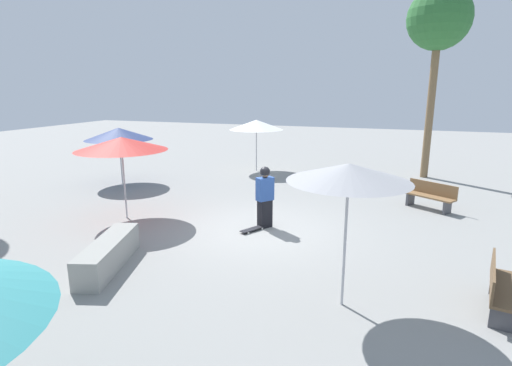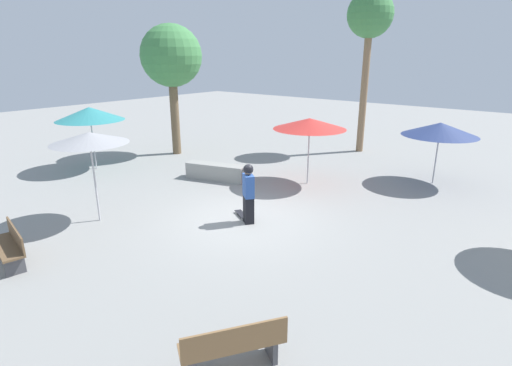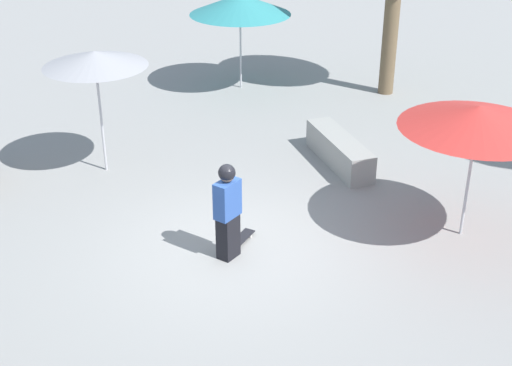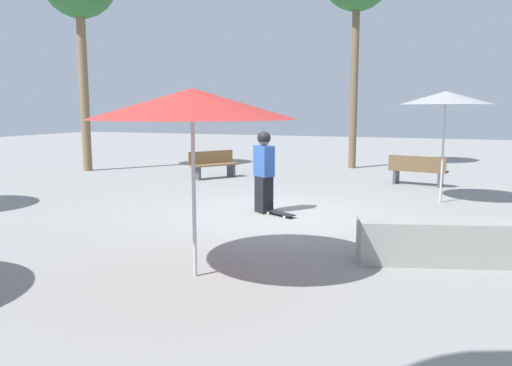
# 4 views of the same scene
# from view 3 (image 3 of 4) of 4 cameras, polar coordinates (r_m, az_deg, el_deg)

# --- Properties ---
(ground_plane) EXTENTS (60.00, 60.00, 0.00)m
(ground_plane) POSITION_cam_3_polar(r_m,az_deg,el_deg) (12.30, -1.96, -5.20)
(ground_plane) COLOR gray
(skater_main) EXTENTS (0.51, 0.48, 1.71)m
(skater_main) POSITION_cam_3_polar(r_m,az_deg,el_deg) (11.61, -2.29, -2.04)
(skater_main) COLOR black
(skater_main) RESTS_ON ground_plane
(skateboard) EXTENTS (0.80, 0.57, 0.07)m
(skateboard) POSITION_cam_3_polar(r_m,az_deg,el_deg) (12.40, -1.32, -4.60)
(skateboard) COLOR black
(skateboard) RESTS_ON ground_plane
(concrete_ledge) EXTENTS (2.38, 1.21, 0.61)m
(concrete_ledge) POSITION_cam_3_polar(r_m,az_deg,el_deg) (15.24, 6.68, 2.59)
(concrete_ledge) COLOR gray
(concrete_ledge) RESTS_ON ground_plane
(shade_umbrella_grey) EXTENTS (2.07, 2.07, 2.56)m
(shade_umbrella_grey) POSITION_cam_3_polar(r_m,az_deg,el_deg) (14.46, -12.76, 9.67)
(shade_umbrella_grey) COLOR #B7B7BC
(shade_umbrella_grey) RESTS_ON ground_plane
(shade_umbrella_teal) EXTENTS (2.68, 2.68, 2.55)m
(shade_umbrella_teal) POSITION_cam_3_polar(r_m,az_deg,el_deg) (19.18, -1.28, 14.12)
(shade_umbrella_teal) COLOR #B7B7BC
(shade_umbrella_teal) RESTS_ON ground_plane
(shade_umbrella_red) EXTENTS (2.60, 2.60, 2.41)m
(shade_umbrella_red) POSITION_cam_3_polar(r_m,az_deg,el_deg) (12.26, 17.33, 5.04)
(shade_umbrella_red) COLOR #B7B7BC
(shade_umbrella_red) RESTS_ON ground_plane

